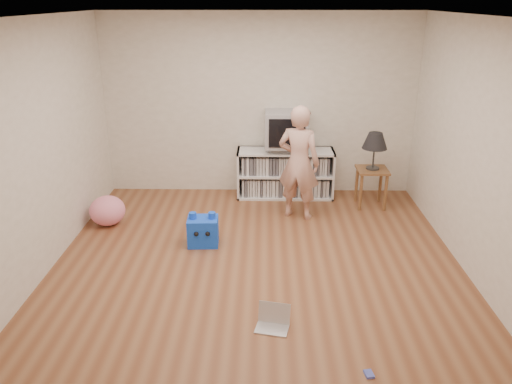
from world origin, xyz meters
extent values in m
plane|color=brown|center=(0.00, 0.00, 0.00)|extent=(4.50, 4.50, 0.00)
cube|color=beige|center=(0.00, 2.25, 1.30)|extent=(4.50, 0.02, 2.60)
cube|color=beige|center=(0.00, -2.25, 1.30)|extent=(4.50, 0.02, 2.60)
cube|color=beige|center=(-2.25, 0.00, 1.30)|extent=(0.02, 4.50, 2.60)
cube|color=beige|center=(2.25, 0.00, 1.30)|extent=(0.02, 4.50, 2.60)
cube|color=white|center=(0.00, 0.00, 2.60)|extent=(4.50, 4.50, 0.01)
cube|color=white|center=(0.38, 2.23, 0.35)|extent=(1.40, 0.03, 0.70)
cube|color=white|center=(-0.30, 2.02, 0.35)|extent=(0.03, 0.45, 0.70)
cube|color=white|center=(1.07, 2.02, 0.35)|extent=(0.03, 0.45, 0.70)
cube|color=white|center=(0.38, 2.02, 0.01)|extent=(1.40, 0.45, 0.03)
cube|color=white|center=(0.38, 2.02, 0.35)|extent=(1.34, 0.45, 0.03)
cube|color=white|center=(0.38, 2.02, 0.68)|extent=(1.40, 0.45, 0.03)
cube|color=silver|center=(0.38, 2.02, 0.35)|extent=(1.26, 0.36, 0.64)
cube|color=gray|center=(0.38, 2.02, 0.73)|extent=(0.45, 0.35, 0.07)
cube|color=#9C9CA1|center=(0.38, 2.02, 1.02)|extent=(0.60, 0.52, 0.50)
cube|color=black|center=(0.38, 1.75, 1.02)|extent=(0.50, 0.01, 0.40)
cylinder|color=brown|center=(1.40, 1.48, 0.26)|extent=(0.04, 0.04, 0.52)
cylinder|color=brown|center=(1.74, 1.48, 0.26)|extent=(0.04, 0.04, 0.52)
cylinder|color=brown|center=(1.40, 1.82, 0.26)|extent=(0.04, 0.04, 0.52)
cylinder|color=brown|center=(1.74, 1.82, 0.26)|extent=(0.04, 0.04, 0.52)
cube|color=brown|center=(1.57, 1.65, 0.54)|extent=(0.42, 0.42, 0.03)
cylinder|color=#333333|center=(1.57, 1.65, 0.56)|extent=(0.18, 0.18, 0.02)
cylinder|color=#333333|center=(1.57, 1.65, 0.74)|extent=(0.02, 0.02, 0.32)
imported|color=#DAA695|center=(0.52, 1.27, 0.76)|extent=(0.64, 0.53, 1.52)
cube|color=silver|center=(0.15, -1.21, 0.01)|extent=(0.32, 0.26, 0.01)
cube|color=silver|center=(0.17, -1.11, 0.11)|extent=(0.30, 0.12, 0.19)
cube|color=black|center=(0.17, -1.11, 0.11)|extent=(0.26, 0.10, 0.15)
cube|color=#4B5AC9|center=(0.91, -1.77, 0.01)|extent=(0.08, 0.10, 0.02)
cube|color=blue|center=(-0.65, 0.43, 0.17)|extent=(0.37, 0.30, 0.34)
cylinder|color=blue|center=(-0.76, 0.42, 0.38)|extent=(0.08, 0.08, 0.08)
cylinder|color=blue|center=(-0.54, 0.43, 0.38)|extent=(0.08, 0.08, 0.08)
sphere|color=black|center=(-0.71, 0.28, 0.21)|extent=(0.06, 0.06, 0.06)
sphere|color=black|center=(-0.58, 0.28, 0.21)|extent=(0.06, 0.06, 0.06)
ellipsoid|color=pink|center=(-1.95, 0.96, 0.19)|extent=(0.57, 0.57, 0.39)
camera|label=1|loc=(0.08, -4.90, 2.76)|focal=35.00mm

